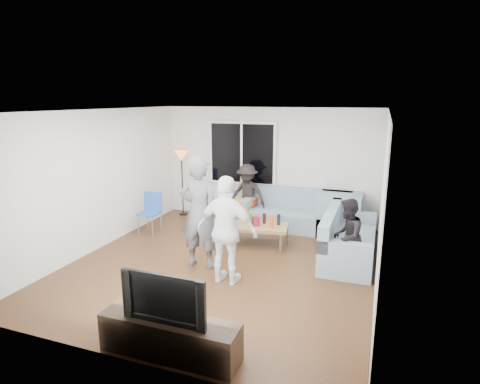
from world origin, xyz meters
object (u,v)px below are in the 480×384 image
at_px(side_chair, 149,214).
at_px(spectator_back, 247,194).
at_px(tv_console, 170,337).
at_px(player_right, 227,231).
at_px(spectator_right, 347,236).
at_px(sofa_right_section, 349,235).
at_px(television, 168,295).
at_px(coffee_table, 259,235).
at_px(sofa_back_section, 295,210).
at_px(floor_lamp, 182,183).
at_px(player_left, 200,213).

distance_m(side_chair, spectator_back, 2.20).
distance_m(side_chair, tv_console, 4.22).
height_order(side_chair, player_right, player_right).
bearing_deg(player_right, spectator_right, -144.94).
bearing_deg(spectator_right, sofa_right_section, -174.00).
xyz_separation_m(player_right, tv_console, (0.06, -1.88, -0.62)).
height_order(sofa_right_section, spectator_right, spectator_right).
xyz_separation_m(spectator_right, television, (-1.63, -2.88, 0.10)).
relative_size(sofa_right_section, television, 2.03).
bearing_deg(television, spectator_back, 98.72).
relative_size(coffee_table, side_chair, 1.28).
distance_m(side_chair, spectator_right, 4.11).
distance_m(sofa_right_section, side_chair, 4.07).
bearing_deg(television, tv_console, 0.00).
bearing_deg(spectator_back, sofa_back_section, 5.09).
distance_m(coffee_table, spectator_right, 1.88).
distance_m(coffee_table, spectator_back, 1.48).
distance_m(sofa_right_section, television, 3.87).
xyz_separation_m(sofa_back_section, floor_lamp, (-2.83, 0.16, 0.36)).
xyz_separation_m(spectator_back, television, (0.74, -4.80, 0.04)).
relative_size(floor_lamp, television, 1.58).
distance_m(player_left, spectator_back, 2.53).
bearing_deg(tv_console, television, 180.00).
bearing_deg(player_left, sofa_back_section, -116.92).
height_order(sofa_back_section, sofa_right_section, same).
height_order(player_right, television, player_right).
height_order(sofa_right_section, tv_console, sofa_right_section).
distance_m(sofa_right_section, tv_console, 3.86).
height_order(spectator_back, television, spectator_back).
relative_size(sofa_right_section, spectator_back, 1.46).
xyz_separation_m(side_chair, tv_console, (2.44, -3.44, -0.21)).
distance_m(coffee_table, side_chair, 2.38).
xyz_separation_m(sofa_back_section, spectator_right, (1.24, -1.89, 0.20)).
xyz_separation_m(side_chair, spectator_back, (1.71, 1.36, 0.25)).
relative_size(spectator_back, tv_console, 0.85).
height_order(player_left, tv_console, player_left).
height_order(sofa_right_section, floor_lamp, floor_lamp).
bearing_deg(spectator_right, television, -23.49).
xyz_separation_m(coffee_table, television, (0.07, -3.57, 0.52)).
bearing_deg(sofa_right_section, spectator_back, 61.10).
bearing_deg(floor_lamp, spectator_back, -4.29).
bearing_deg(floor_lamp, player_right, -52.01).
bearing_deg(player_left, spectator_back, -92.57).
bearing_deg(coffee_table, television, -88.82).
bearing_deg(coffee_table, floor_lamp, 150.10).
height_order(side_chair, television, television).
xyz_separation_m(coffee_table, spectator_right, (1.70, -0.69, 0.42)).
bearing_deg(floor_lamp, tv_console, -63.63).
bearing_deg(side_chair, coffee_table, -0.20).
bearing_deg(spectator_back, television, -74.66).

